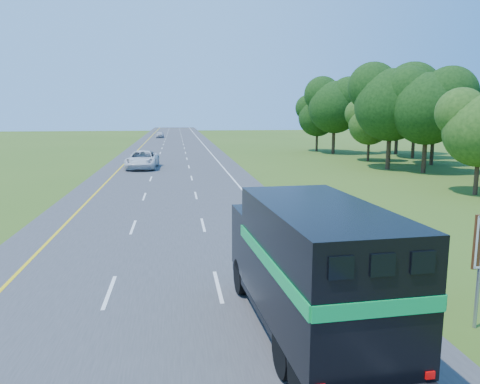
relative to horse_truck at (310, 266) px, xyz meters
The scene contains 6 objects.
road 43.27m from the horse_truck, 95.14° to the left, with size 15.00×260.00×0.04m, color #38383A.
lane_markings 43.27m from the horse_truck, 95.14° to the left, with size 11.15×260.00×0.01m.
horse_truck is the anchor object (origin of this frame).
white_suv 39.84m from the horse_truck, 100.09° to the left, with size 3.10×6.73×1.87m, color silver.
far_car 99.90m from the horse_truck, 94.06° to the left, with size 1.67×4.15×1.41m, color silver.
delineator 10.34m from the horse_truck, 58.34° to the left, with size 0.10×0.06×1.21m.
Camera 1 is at (0.51, -4.33, 6.00)m, focal length 35.00 mm.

